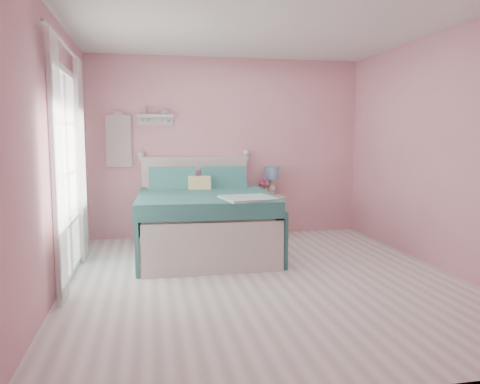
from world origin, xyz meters
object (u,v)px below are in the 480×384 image
object	(u,v)px
nightstand	(269,216)
table_lamp	(272,175)
teacup	(268,194)
bed	(203,221)
vase	(264,191)

from	to	relation	value
nightstand	table_lamp	xyz separation A→B (m)	(0.05, 0.05, 0.60)
table_lamp	teacup	size ratio (longest dim) A/B	4.10
table_lamp	teacup	xyz separation A→B (m)	(-0.10, -0.16, -0.26)
teacup	nightstand	bearing A→B (deg)	65.12
bed	nightstand	bearing A→B (deg)	38.92
nightstand	vase	xyz separation A→B (m)	(-0.08, -0.01, 0.38)
teacup	bed	bearing A→B (deg)	-146.12
bed	table_lamp	bearing A→B (deg)	39.14
bed	vase	world-z (taller)	bed
nightstand	table_lamp	size ratio (longest dim) A/B	1.40
table_lamp	teacup	distance (m)	0.32
table_lamp	vase	bearing A→B (deg)	-159.18
vase	nightstand	bearing A→B (deg)	3.88
bed	nightstand	xyz separation A→B (m)	(1.07, 0.80, -0.10)
bed	table_lamp	size ratio (longest dim) A/B	4.82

